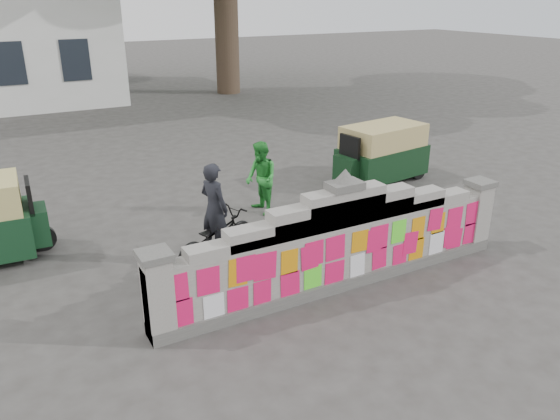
{
  "coord_description": "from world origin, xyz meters",
  "views": [
    {
      "loc": [
        -4.68,
        -6.42,
        4.49
      ],
      "look_at": [
        -0.58,
        1.0,
        1.1
      ],
      "focal_mm": 35.0,
      "sensor_mm": 36.0,
      "label": 1
    }
  ],
  "objects_px": {
    "pedestrian": "(261,178)",
    "rickshaw_right": "(381,153)",
    "cyclist_bike": "(216,238)",
    "cyclist_rider": "(215,221)"
  },
  "relations": [
    {
      "from": "pedestrian",
      "to": "rickshaw_right",
      "type": "height_order",
      "value": "pedestrian"
    },
    {
      "from": "cyclist_bike",
      "to": "rickshaw_right",
      "type": "height_order",
      "value": "rickshaw_right"
    },
    {
      "from": "cyclist_bike",
      "to": "cyclist_rider",
      "type": "distance_m",
      "value": 0.33
    },
    {
      "from": "cyclist_rider",
      "to": "rickshaw_right",
      "type": "distance_m",
      "value": 5.85
    },
    {
      "from": "cyclist_bike",
      "to": "rickshaw_right",
      "type": "bearing_deg",
      "value": -89.26
    },
    {
      "from": "pedestrian",
      "to": "rickshaw_right",
      "type": "bearing_deg",
      "value": 98.03
    },
    {
      "from": "cyclist_rider",
      "to": "rickshaw_right",
      "type": "bearing_deg",
      "value": -89.26
    },
    {
      "from": "cyclist_rider",
      "to": "rickshaw_right",
      "type": "xyz_separation_m",
      "value": [
        5.41,
        2.21,
        -0.05
      ]
    },
    {
      "from": "cyclist_bike",
      "to": "pedestrian",
      "type": "bearing_deg",
      "value": -67.41
    },
    {
      "from": "cyclist_bike",
      "to": "cyclist_rider",
      "type": "height_order",
      "value": "cyclist_rider"
    }
  ]
}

